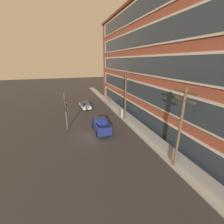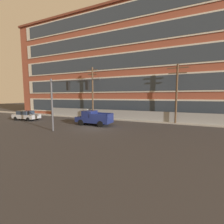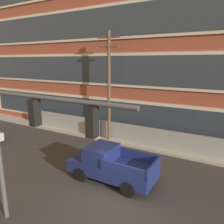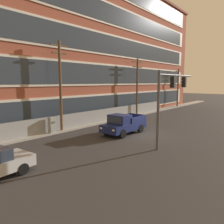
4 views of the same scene
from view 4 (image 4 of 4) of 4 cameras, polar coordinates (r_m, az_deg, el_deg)
ground_plane at (r=21.29m, az=8.54°, el=-5.78°), size 160.00×160.00×0.00m
sidewalk_building_side at (r=25.78m, az=-5.73°, el=-3.15°), size 80.00×1.69×0.16m
brick_mill_building at (r=31.36m, az=-8.10°, el=16.57°), size 54.22×8.51×19.52m
chain_link_fence at (r=26.27m, az=-4.26°, el=-1.22°), size 30.72×0.06×1.67m
traffic_signal_mast at (r=17.68m, az=14.83°, el=4.97°), size 6.18×0.43×5.83m
pickup_truck_navy at (r=21.09m, az=2.98°, el=-3.25°), size 5.01×2.17×1.94m
utility_pole_near_corner at (r=22.17m, az=-13.36°, el=7.31°), size 2.00×0.26×8.93m
utility_pole_midblock at (r=32.16m, az=6.58°, el=7.21°), size 2.71×0.26×8.31m
utility_pole_far_east at (r=45.35m, az=16.84°, el=6.56°), size 2.59×0.26×7.52m
electrical_cabinet at (r=21.69m, az=-15.41°, el=-3.45°), size 0.59×0.46×1.68m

